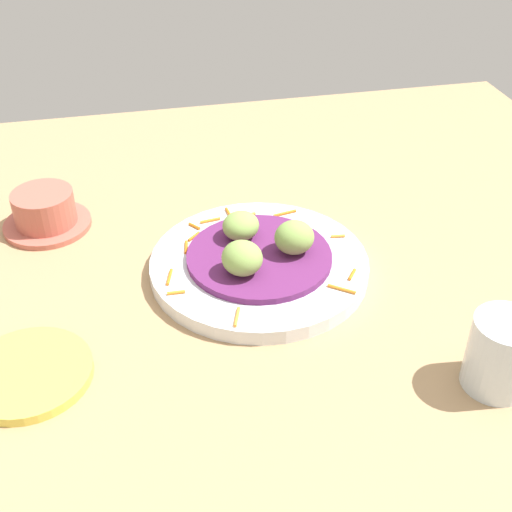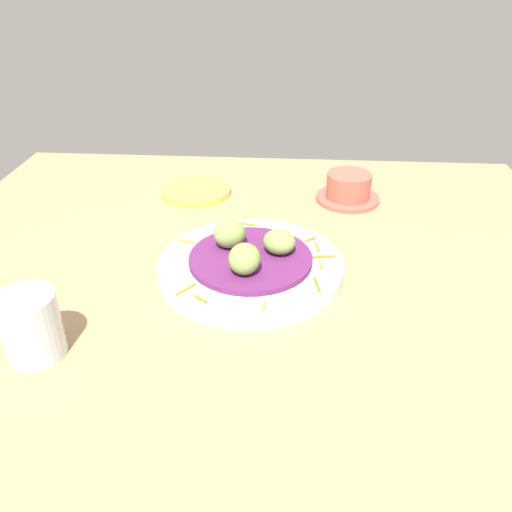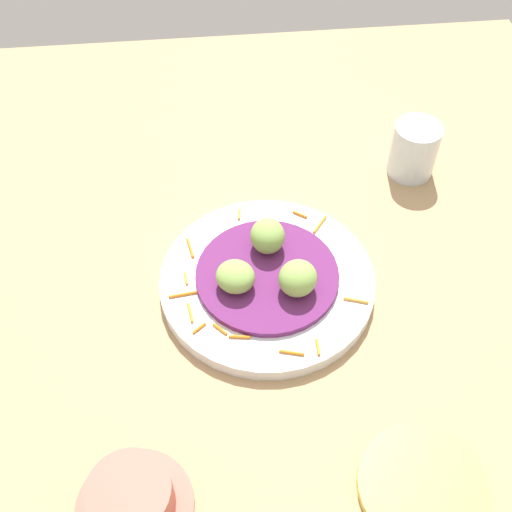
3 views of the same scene
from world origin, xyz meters
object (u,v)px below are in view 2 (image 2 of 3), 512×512
Objects in this scene: guac_scoop_left at (230,234)px; side_plate_small at (196,191)px; main_plate at (251,267)px; guac_scoop_right at (279,242)px; water_glass at (31,326)px; guac_scoop_center at (243,259)px; terracotta_bowl at (348,189)px.

guac_scoop_left is 27.34cm from side_plate_small.
main_plate is 5.60× the size of guac_scoop_right.
water_glass is at bearing -132.63° from guac_scoop_left.
guac_scoop_center reaches higher than guac_scoop_right.
guac_scoop_right reaches higher than side_plate_small.
guac_scoop_right is 0.41× the size of terracotta_bowl.
guac_scoop_left is at bearing 47.37° from water_glass.
side_plate_small is 1.63× the size of water_glass.
guac_scoop_left is at bearing -68.95° from side_plate_small.
guac_scoop_left is at bearing 170.01° from guac_scoop_right.
water_glass is (-11.27, -47.95, 3.62)cm from side_plate_small.
guac_scoop_center is 35.00cm from side_plate_small.
side_plate_small is at bearing 115.05° from main_plate.
guac_scoop_right is at bearing 36.88° from water_glass.
guac_scoop_center reaches higher than side_plate_small.
terracotta_bowl is (12.57, 25.49, -2.18)cm from guac_scoop_right.
main_plate is at bearing -64.95° from side_plate_small.
guac_scoop_center is at bearing -69.18° from side_plate_small.
water_glass reaches higher than guac_scoop_center.
guac_scoop_right reaches higher than main_plate.
terracotta_bowl reaches higher than main_plate.
main_plate is 5.75cm from guac_scoop_right.
terracotta_bowl is (16.77, 27.02, 1.46)cm from main_plate.
side_plate_small is at bearing 178.02° from terracotta_bowl.
main_plate is at bearing -121.82° from terracotta_bowl.
water_glass reaches higher than side_plate_small.
guac_scoop_center is at bearing -99.99° from main_plate.
water_glass reaches higher than guac_scoop_left.
side_plate_small is at bearing 110.82° from guac_scoop_center.
guac_scoop_right is (4.97, 5.92, -0.42)cm from guac_scoop_center.
guac_scoop_left is at bearing 110.01° from guac_scoop_center.
main_plate is 31.63cm from water_glass.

